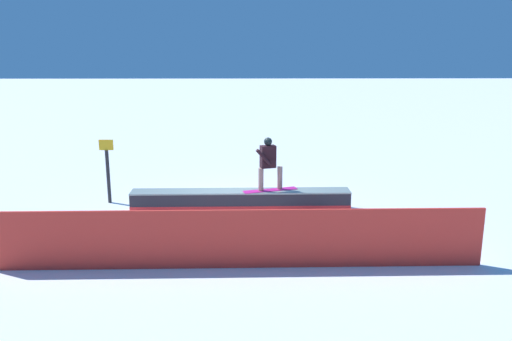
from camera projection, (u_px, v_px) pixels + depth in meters
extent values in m
plane|color=white|center=(241.00, 210.00, 14.28)|extent=(120.00, 120.00, 0.00)
cube|color=#24242C|center=(241.00, 201.00, 14.22)|extent=(5.99, 0.61, 0.53)
cube|color=red|center=(241.00, 206.00, 14.25)|extent=(6.00, 0.62, 0.13)
cube|color=gray|center=(241.00, 191.00, 14.15)|extent=(5.99, 0.67, 0.04)
cube|color=#BB1D82|center=(270.00, 190.00, 14.17)|extent=(1.53, 0.70, 0.01)
cylinder|color=gray|center=(261.00, 179.00, 14.01)|extent=(0.18, 0.18, 0.63)
cylinder|color=gray|center=(280.00, 178.00, 14.17)|extent=(0.18, 0.18, 0.63)
cube|color=black|center=(268.00, 157.00, 13.92)|extent=(0.45, 0.35, 0.60)
sphere|color=black|center=(268.00, 142.00, 13.83)|extent=(0.22, 0.22, 0.22)
cylinder|color=black|center=(264.00, 157.00, 13.71)|extent=(0.44, 0.21, 0.47)
cylinder|color=black|center=(269.00, 154.00, 14.10)|extent=(0.23, 0.15, 0.56)
cube|color=red|center=(238.00, 239.00, 10.45)|extent=(10.00, 0.19, 1.24)
cylinder|color=#262628|center=(108.00, 177.00, 14.81)|extent=(0.10, 0.10, 1.55)
cube|color=yellow|center=(106.00, 145.00, 14.60)|extent=(0.40, 0.04, 0.30)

